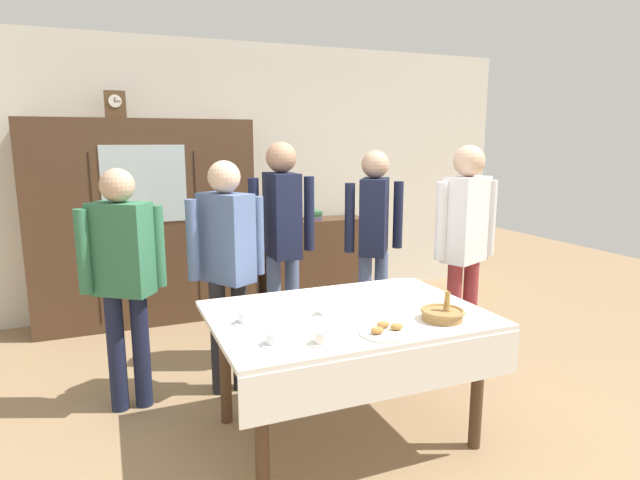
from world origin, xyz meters
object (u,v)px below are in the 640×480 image
tea_cup_back_edge (274,339)px  person_behind_table_right (227,255)px  bookshelf_low (313,260)px  person_near_right_end (465,235)px  spoon_mid_left (351,324)px  mantel_clock (115,105)px  tea_cup_mid_left (322,338)px  book_stack (313,215)px  person_behind_table_left (282,230)px  person_by_cabinet (123,267)px  bread_basket (443,314)px  tea_cup_far_left (325,310)px  wall_cabinet (145,223)px  dining_table (349,331)px  person_beside_shelf (374,231)px  pastry_plate (387,331)px  tea_cup_mid_right (245,318)px  spoon_center (359,299)px

tea_cup_back_edge → person_behind_table_right: 1.14m
bookshelf_low → person_near_right_end: person_near_right_end is taller
spoon_mid_left → mantel_clock: bearing=110.4°
tea_cup_back_edge → tea_cup_mid_left: bearing=-19.4°
tea_cup_back_edge → book_stack: bearing=65.1°
person_behind_table_left → tea_cup_back_edge: bearing=-109.8°
person_behind_table_left → person_by_cabinet: person_behind_table_left is taller
person_behind_table_right → bread_basket: bearing=-50.4°
mantel_clock → tea_cup_far_left: 3.00m
bread_basket → person_behind_table_right: bearing=129.6°
wall_cabinet → person_by_cabinet: wall_cabinet is taller
dining_table → person_beside_shelf: (0.77, 1.16, 0.35)m
tea_cup_far_left → pastry_plate: size_ratio=0.46×
tea_cup_back_edge → person_by_cabinet: (-0.63, 1.14, 0.16)m
tea_cup_mid_right → tea_cup_back_edge: size_ratio=1.00×
wall_cabinet → pastry_plate: bearing=-72.2°
mantel_clock → spoon_center: bearing=-61.8°
pastry_plate → person_behind_table_left: (-0.04, 1.55, 0.28)m
wall_cabinet → spoon_center: wall_cabinet is taller
dining_table → tea_cup_mid_right: (-0.58, 0.07, 0.13)m
tea_cup_mid_right → spoon_center: (0.76, 0.16, -0.02)m
mantel_clock → person_beside_shelf: 2.56m
bookshelf_low → spoon_center: bookshelf_low is taller
book_stack → pastry_plate: book_stack is taller
bread_basket → mantel_clock: bearing=117.9°
bread_basket → person_behind_table_right: size_ratio=0.15×
tea_cup_mid_left → spoon_mid_left: 0.32m
tea_cup_back_edge → person_beside_shelf: bearing=47.9°
mantel_clock → dining_table: bearing=-67.1°
book_stack → person_near_right_end: (0.40, -2.07, 0.10)m
mantel_clock → spoon_center: (1.27, -2.36, -1.27)m
tea_cup_far_left → person_behind_table_right: bearing=114.5°
dining_table → tea_cup_far_left: tea_cup_far_left is taller
dining_table → person_behind_table_right: person_behind_table_right is taller
tea_cup_far_left → person_by_cabinet: size_ratio=0.08×
tea_cup_mid_right → bookshelf_low: bearing=61.3°
tea_cup_mid_right → spoon_mid_left: (0.52, -0.23, -0.02)m
pastry_plate → wall_cabinet: bearing=107.8°
bookshelf_low → tea_cup_back_edge: 3.24m
bookshelf_low → spoon_center: bearing=-105.1°
tea_cup_back_edge → spoon_mid_left: (0.46, 0.12, -0.02)m
tea_cup_mid_right → person_near_right_end: person_near_right_end is taller
book_stack → tea_cup_back_edge: bearing=-114.9°
wall_cabinet → tea_cup_back_edge: (0.37, -2.87, -0.17)m
spoon_center → person_behind_table_right: size_ratio=0.07×
wall_cabinet → spoon_center: bearing=-65.5°
person_behind_table_left → tea_cup_mid_right: bearing=-117.4°
spoon_center → spoon_mid_left: (-0.24, -0.39, 0.00)m
tea_cup_mid_right → tea_cup_mid_left: (0.27, -0.43, 0.00)m
tea_cup_far_left → bookshelf_low: bearing=69.8°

